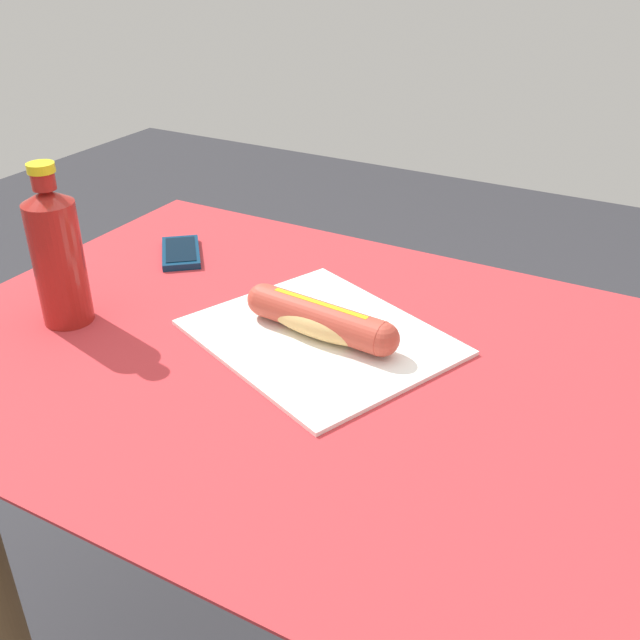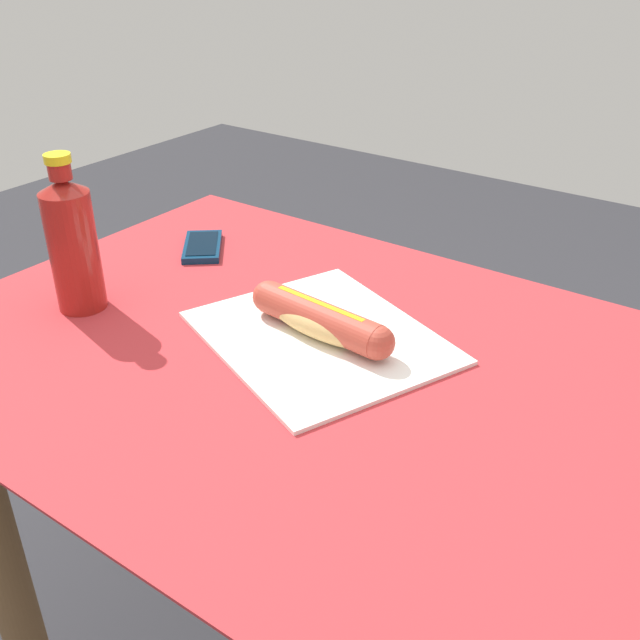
{
  "view_description": "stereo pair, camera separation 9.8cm",
  "coord_description": "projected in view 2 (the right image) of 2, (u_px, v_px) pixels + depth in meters",
  "views": [
    {
      "loc": [
        -0.36,
        0.71,
        1.27
      ],
      "look_at": [
        0.06,
        -0.04,
        0.79
      ],
      "focal_mm": 40.99,
      "sensor_mm": 36.0,
      "label": 1
    },
    {
      "loc": [
        -0.44,
        0.66,
        1.27
      ],
      "look_at": [
        0.06,
        -0.04,
        0.79
      ],
      "focal_mm": 40.99,
      "sensor_mm": 36.0,
      "label": 2
    }
  ],
  "objects": [
    {
      "name": "dining_table",
      "position": [
        338.0,
        456.0,
        1.01
      ],
      "size": [
        1.16,
        0.76,
        0.76
      ],
      "color": "brown",
      "rests_on": "ground"
    },
    {
      "name": "paper_wrapper",
      "position": [
        320.0,
        337.0,
        1.0
      ],
      "size": [
        0.41,
        0.38,
        0.01
      ],
      "primitive_type": "cube",
      "rotation": [
        0.0,
        0.0,
        -0.39
      ],
      "color": "white",
      "rests_on": "dining_table"
    },
    {
      "name": "hot_dog",
      "position": [
        320.0,
        320.0,
        0.98
      ],
      "size": [
        0.24,
        0.07,
        0.05
      ],
      "color": "#DBB26B",
      "rests_on": "paper_wrapper"
    },
    {
      "name": "cell_phone",
      "position": [
        203.0,
        246.0,
        1.26
      ],
      "size": [
        0.13,
        0.13,
        0.01
      ],
      "color": "#0A2D4C",
      "rests_on": "dining_table"
    },
    {
      "name": "soda_bottle",
      "position": [
        73.0,
        243.0,
        1.03
      ],
      "size": [
        0.07,
        0.07,
        0.23
      ],
      "color": "maroon",
      "rests_on": "dining_table"
    }
  ]
}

